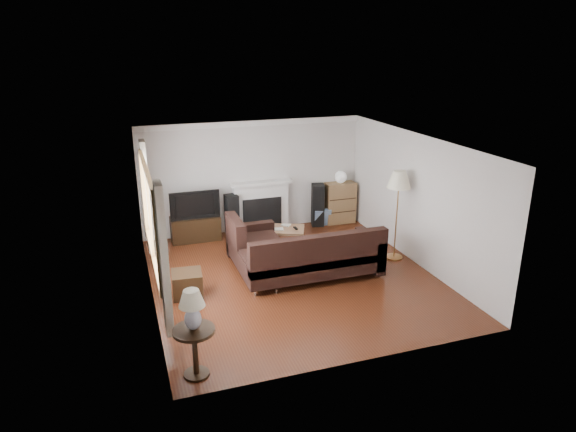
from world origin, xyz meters
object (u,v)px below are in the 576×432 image
object	(u,v)px
bookshelf	(340,203)
coffee_table	(277,238)
tv_stand	(196,228)
floor_lamp	(397,216)
side_table	(195,352)
sectional_sofa	(312,255)

from	to	relation	value
bookshelf	coffee_table	world-z (taller)	bookshelf
bookshelf	coffee_table	xyz separation A→B (m)	(-1.89, -1.04, -0.27)
tv_stand	floor_lamp	xyz separation A→B (m)	(3.59, -2.27, 0.63)
tv_stand	coffee_table	world-z (taller)	tv_stand
coffee_table	side_table	bearing A→B (deg)	-98.85
bookshelf	coffee_table	distance (m)	2.17
sectional_sofa	floor_lamp	world-z (taller)	floor_lamp
tv_stand	floor_lamp	size ratio (longest dim) A/B	0.59
bookshelf	sectional_sofa	xyz separation A→B (m)	(-1.73, -2.62, -0.04)
coffee_table	sectional_sofa	bearing A→B (deg)	-62.01
floor_lamp	sectional_sofa	bearing A→B (deg)	-170.99
bookshelf	coffee_table	size ratio (longest dim) A/B	0.88
bookshelf	side_table	distance (m)	6.43
tv_stand	side_table	size ratio (longest dim) A/B	1.55
bookshelf	floor_lamp	bearing A→B (deg)	-86.14
sectional_sofa	side_table	world-z (taller)	sectional_sofa
tv_stand	coffee_table	xyz separation A→B (m)	(1.55, -0.99, -0.05)
coffee_table	floor_lamp	size ratio (longest dim) A/B	0.62
floor_lamp	tv_stand	bearing A→B (deg)	147.72
bookshelf	side_table	world-z (taller)	bookshelf
tv_stand	sectional_sofa	bearing A→B (deg)	-56.39
tv_stand	side_table	distance (m)	4.88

